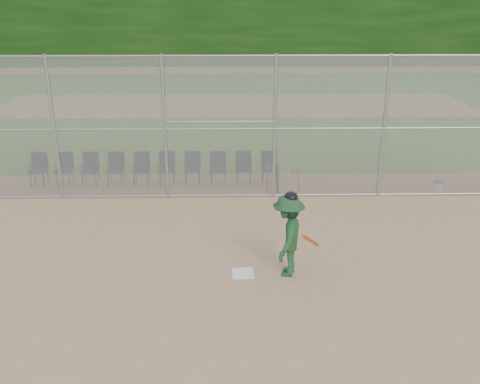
{
  "coord_description": "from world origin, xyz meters",
  "views": [
    {
      "loc": [
        -0.23,
        -9.24,
        5.56
      ],
      "look_at": [
        0.0,
        2.5,
        1.1
      ],
      "focal_mm": 40.0,
      "sensor_mm": 36.0,
      "label": 1
    }
  ],
  "objects_px": {
    "batter_at_plate": "(288,235)",
    "water_cooler": "(438,187)",
    "chair_0": "(38,169)",
    "home_plate": "(243,273)"
  },
  "relations": [
    {
      "from": "water_cooler",
      "to": "chair_0",
      "type": "xyz_separation_m",
      "value": [
        -11.84,
        0.96,
        0.29
      ]
    },
    {
      "from": "chair_0",
      "to": "batter_at_plate",
      "type": "bearing_deg",
      "value": -38.72
    },
    {
      "from": "water_cooler",
      "to": "chair_0",
      "type": "distance_m",
      "value": 11.88
    },
    {
      "from": "home_plate",
      "to": "water_cooler",
      "type": "distance_m",
      "value": 7.41
    },
    {
      "from": "home_plate",
      "to": "chair_0",
      "type": "bearing_deg",
      "value": 137.29
    },
    {
      "from": "batter_at_plate",
      "to": "water_cooler",
      "type": "height_order",
      "value": "batter_at_plate"
    },
    {
      "from": "water_cooler",
      "to": "chair_0",
      "type": "relative_size",
      "value": 0.4
    },
    {
      "from": "batter_at_plate",
      "to": "water_cooler",
      "type": "relative_size",
      "value": 4.79
    },
    {
      "from": "batter_at_plate",
      "to": "water_cooler",
      "type": "distance_m",
      "value": 6.75
    },
    {
      "from": "home_plate",
      "to": "batter_at_plate",
      "type": "distance_m",
      "value": 1.27
    }
  ]
}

